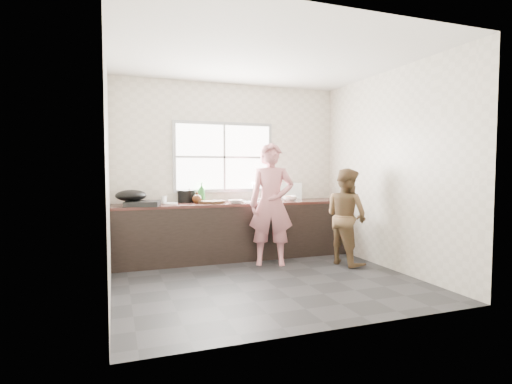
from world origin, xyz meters
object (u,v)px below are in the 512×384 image
object	(u,v)px
bowl_mince	(236,202)
bowl_held	(258,200)
bowl_crabs	(290,199)
wok	(131,196)
person_side	(346,216)
woman	(271,208)
dish_rack	(289,191)
black_pot	(186,196)
glass_jar	(164,200)
bottle_green	(202,192)
bottle_brown_tall	(189,196)
plate_food	(171,203)
bottle_brown_short	(197,198)
burner	(143,203)
pot_lid_right	(152,204)
pot_lid_left	(133,205)
cutting_board	(212,202)

from	to	relation	value
bowl_mince	bowl_held	bearing A→B (deg)	25.03
bowl_crabs	wok	world-z (taller)	wok
person_side	wok	world-z (taller)	person_side
woman	bowl_crabs	world-z (taller)	woman
wok	dish_rack	xyz separation A→B (m)	(2.50, 0.22, 0.00)
bowl_held	black_pot	xyz separation A→B (m)	(-1.06, 0.24, 0.06)
black_pot	glass_jar	distance (m)	0.35
bottle_green	bottle_brown_tall	distance (m)	0.19
woman	plate_food	xyz separation A→B (m)	(-1.34, 0.59, 0.06)
bottle_green	bottle_brown_short	xyz separation A→B (m)	(-0.10, -0.15, -0.07)
plate_food	person_side	bearing A→B (deg)	-21.50
wok	bowl_crabs	bearing A→B (deg)	0.43
woman	bottle_green	size ratio (longest dim) A/B	5.34
bowl_held	burner	distance (m)	1.73
bowl_crabs	pot_lid_right	size ratio (longest dim) A/B	0.80
dish_rack	bottle_brown_short	bearing A→B (deg)	-156.48
black_pot	pot_lid_left	distance (m)	0.83
cutting_board	pot_lid_left	bearing A→B (deg)	178.33
burner	cutting_board	bearing A→B (deg)	4.56
bowl_held	cutting_board	bearing A→B (deg)	-178.11
plate_food	bottle_brown_short	bearing A→B (deg)	0.17
cutting_board	bottle_brown_tall	xyz separation A→B (m)	(-0.28, 0.27, 0.08)
person_side	woman	bearing A→B (deg)	58.68
bowl_mince	black_pot	distance (m)	0.78
dish_rack	burner	bearing A→B (deg)	-154.46
person_side	pot_lid_right	bearing A→B (deg)	56.59
bowl_held	black_pot	world-z (taller)	black_pot
bowl_held	glass_jar	xyz separation A→B (m)	(-1.41, 0.17, 0.02)
cutting_board	bowl_crabs	bearing A→B (deg)	1.05
woman	black_pot	distance (m)	1.34
glass_jar	burner	size ratio (longest dim) A/B	0.24
bowl_held	pot_lid_left	distance (m)	1.86
woman	black_pot	size ratio (longest dim) A/B	6.30
plate_food	pot_lid_left	world-z (taller)	plate_food
woman	cutting_board	xyz separation A→B (m)	(-0.75, 0.51, 0.07)
bottle_brown_short	black_pot	bearing A→B (deg)	122.79
bowl_crabs	dish_rack	xyz separation A→B (m)	(0.08, 0.20, 0.11)
burner	dish_rack	xyz separation A→B (m)	(2.35, 0.30, 0.11)
black_pot	bottle_brown_tall	size ratio (longest dim) A/B	1.32
person_side	pot_lid_left	world-z (taller)	person_side
person_side	burner	distance (m)	2.87
bottle_green	pot_lid_right	bearing A→B (deg)	-172.46
plate_food	bottle_green	bearing A→B (deg)	16.98
bowl_mince	pot_lid_right	bearing A→B (deg)	165.84
burner	bottle_brown_short	bearing A→B (deg)	11.26
bottle_brown_short	pot_lid_left	distance (m)	0.92
woman	dish_rack	world-z (taller)	woman
pot_lid_left	plate_food	bearing A→B (deg)	4.71
cutting_board	plate_food	world-z (taller)	cutting_board
cutting_board	bottle_green	size ratio (longest dim) A/B	1.34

